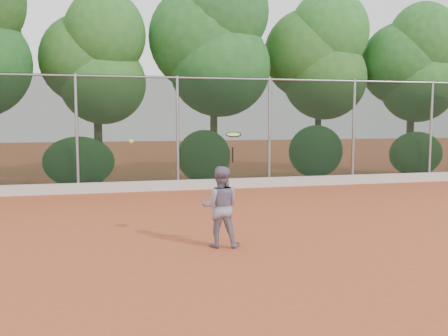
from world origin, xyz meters
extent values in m
plane|color=#A44726|center=(0.00, 0.00, 0.00)|extent=(80.00, 80.00, 0.00)
cube|color=beige|center=(0.00, 6.82, 0.15)|extent=(24.00, 0.20, 0.30)
imported|color=slate|center=(-0.34, -0.12, 0.70)|extent=(0.80, 0.70, 1.40)
cube|color=black|center=(0.00, 7.00, 1.75)|extent=(24.00, 0.01, 3.50)
cylinder|color=gray|center=(0.00, 7.00, 3.45)|extent=(24.00, 0.06, 0.06)
cylinder|color=gray|center=(-3.00, 7.00, 1.75)|extent=(0.09, 0.09, 3.50)
cylinder|color=gray|center=(0.00, 7.00, 1.75)|extent=(0.09, 0.09, 3.50)
cylinder|color=gray|center=(3.00, 7.00, 1.75)|extent=(0.09, 0.09, 3.50)
cylinder|color=gray|center=(6.00, 7.00, 1.75)|extent=(0.09, 0.09, 3.50)
cylinder|color=gray|center=(9.00, 7.00, 1.75)|extent=(0.09, 0.09, 3.50)
cylinder|color=#432D1A|center=(-2.40, 9.30, 1.20)|extent=(0.28, 0.28, 2.40)
ellipsoid|color=#285B1F|center=(-2.20, 9.20, 3.40)|extent=(2.90, 2.40, 2.80)
ellipsoid|color=#26531C|center=(-2.70, 9.50, 4.20)|extent=(3.20, 2.70, 3.10)
ellipsoid|color=#23561D|center=(-2.10, 9.00, 5.00)|extent=(2.70, 2.30, 2.90)
cylinder|color=#4A331C|center=(1.60, 9.00, 1.50)|extent=(0.26, 0.26, 3.00)
ellipsoid|color=#2C712B|center=(1.80, 8.90, 4.00)|extent=(3.60, 3.00, 3.50)
ellipsoid|color=#30772D|center=(1.30, 9.20, 5.00)|extent=(3.90, 3.20, 3.80)
ellipsoid|color=#2B712C|center=(1.90, 8.80, 5.90)|extent=(3.20, 2.70, 3.30)
cylinder|color=#3F2718|center=(5.70, 9.20, 1.35)|extent=(0.24, 0.24, 2.70)
ellipsoid|color=#25501B|center=(5.90, 9.10, 3.70)|extent=(3.20, 2.70, 3.10)
ellipsoid|color=#22501B|center=(5.40, 9.40, 4.60)|extent=(3.50, 2.90, 3.40)
ellipsoid|color=#225F20|center=(6.00, 9.00, 5.40)|extent=(3.00, 2.50, 3.10)
cylinder|color=#49341C|center=(9.40, 8.80, 1.25)|extent=(0.28, 0.28, 2.50)
ellipsoid|color=#36752C|center=(9.60, 8.70, 3.50)|extent=(3.00, 2.50, 2.90)
ellipsoid|color=#2E6D29|center=(9.10, 9.00, 4.30)|extent=(3.30, 2.80, 3.20)
ellipsoid|color=#33742C|center=(9.70, 8.60, 5.10)|extent=(2.80, 2.40, 3.00)
ellipsoid|color=#2D722B|center=(-3.00, 7.80, 0.85)|extent=(2.20, 1.16, 1.60)
ellipsoid|color=#2B6928|center=(1.00, 7.80, 0.95)|extent=(1.80, 1.04, 1.76)
ellipsoid|color=#27682A|center=(5.00, 7.80, 1.05)|extent=(2.00, 1.10, 1.84)
ellipsoid|color=#336A28|center=(9.00, 7.80, 0.90)|extent=(2.16, 1.12, 1.64)
cylinder|color=black|center=(-0.12, -0.10, 1.59)|extent=(0.05, 0.10, 0.27)
torus|color=black|center=(-0.12, -0.16, 1.94)|extent=(0.33, 0.33, 0.09)
cylinder|color=#B3D940|center=(-0.12, -0.16, 1.94)|extent=(0.28, 0.27, 0.06)
sphere|color=#BFDA31|center=(-1.84, -0.29, 1.85)|extent=(0.07, 0.07, 0.07)
camera|label=1|loc=(-2.31, -8.36, 2.22)|focal=40.00mm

